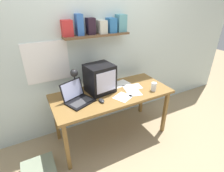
{
  "coord_description": "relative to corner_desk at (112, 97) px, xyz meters",
  "views": [
    {
      "loc": [
        -0.95,
        -1.81,
        1.87
      ],
      "look_at": [
        0.0,
        0.0,
        0.82
      ],
      "focal_mm": 28.0,
      "sensor_mm": 36.0,
      "label": 1
    }
  ],
  "objects": [
    {
      "name": "ground_plane",
      "position": [
        0.0,
        0.0,
        -0.66
      ],
      "size": [
        12.0,
        12.0,
        0.0
      ],
      "primitive_type": "plane",
      "color": "#9E8866"
    },
    {
      "name": "back_wall",
      "position": [
        -0.0,
        0.47,
        0.64
      ],
      "size": [
        5.6,
        0.24,
        2.6
      ],
      "color": "silver",
      "rests_on": "ground_plane"
    },
    {
      "name": "corner_desk",
      "position": [
        0.0,
        0.0,
        0.0
      ],
      "size": [
        1.59,
        0.7,
        0.72
      ],
      "color": "brown",
      "rests_on": "ground_plane"
    },
    {
      "name": "crt_monitor",
      "position": [
        -0.12,
        0.12,
        0.25
      ],
      "size": [
        0.38,
        0.36,
        0.37
      ],
      "rotation": [
        0.0,
        0.0,
        0.14
      ],
      "color": "black",
      "rests_on": "corner_desk"
    },
    {
      "name": "laptop",
      "position": [
        -0.48,
        0.01,
        0.12
      ],
      "size": [
        0.39,
        0.38,
        0.24
      ],
      "rotation": [
        0.0,
        0.0,
        0.39
      ],
      "color": "black",
      "rests_on": "corner_desk"
    },
    {
      "name": "desk_lamp",
      "position": [
        -0.43,
        0.19,
        0.3
      ],
      "size": [
        0.13,
        0.17,
        0.35
      ],
      "rotation": [
        0.0,
        0.0,
        -0.24
      ],
      "color": "#232326",
      "rests_on": "corner_desk"
    },
    {
      "name": "juice_glass",
      "position": [
        0.53,
        -0.21,
        0.12
      ],
      "size": [
        0.07,
        0.07,
        0.12
      ],
      "color": "white",
      "rests_on": "corner_desk"
    },
    {
      "name": "computer_mouse",
      "position": [
        -0.22,
        -0.14,
        0.08
      ],
      "size": [
        0.06,
        0.11,
        0.03
      ],
      "rotation": [
        0.0,
        0.0,
        -0.01
      ],
      "color": "#232326",
      "rests_on": "corner_desk"
    },
    {
      "name": "open_notebook",
      "position": [
        0.07,
        -0.17,
        0.06
      ],
      "size": [
        0.27,
        0.26,
        0.0
      ],
      "rotation": [
        0.0,
        0.0,
        0.45
      ],
      "color": "white",
      "rests_on": "corner_desk"
    },
    {
      "name": "loose_paper_near_laptop",
      "position": [
        0.26,
        -0.14,
        0.06
      ],
      "size": [
        0.21,
        0.21,
        0.0
      ],
      "rotation": [
        0.0,
        0.0,
        -0.21
      ],
      "color": "white",
      "rests_on": "corner_desk"
    },
    {
      "name": "printed_handout",
      "position": [
        0.33,
        0.01,
        0.06
      ],
      "size": [
        0.29,
        0.21,
        0.0
      ],
      "rotation": [
        0.0,
        0.0,
        -0.2
      ],
      "color": "silver",
      "rests_on": "corner_desk"
    },
    {
      "name": "loose_paper_near_monitor",
      "position": [
        0.22,
        0.18,
        0.06
      ],
      "size": [
        0.31,
        0.23,
        0.0
      ],
      "rotation": [
        0.0,
        0.0,
        0.18
      ],
      "color": "white",
      "rests_on": "corner_desk"
    },
    {
      "name": "floor_cushion",
      "position": [
        -1.07,
        -0.21,
        -0.6
      ],
      "size": [
        0.37,
        0.37,
        0.12
      ],
      "color": "gray",
      "rests_on": "ground_plane"
    }
  ]
}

